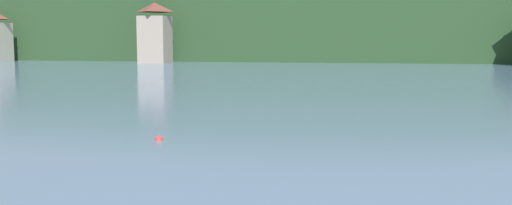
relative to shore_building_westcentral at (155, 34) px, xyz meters
The scene contains 3 objects.
wooded_hillside 46.87m from the shore_building_westcentral, 63.98° to the left, with size 352.00×63.25×41.37m.
shore_building_westcentral is the anchor object (origin of this frame).
mooring_buoy_mid 81.47m from the shore_building_westcentral, 69.99° to the right, with size 0.38×0.38×0.38m, color red.
Camera 1 is at (4.27, 30.78, 4.79)m, focal length 40.38 mm.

